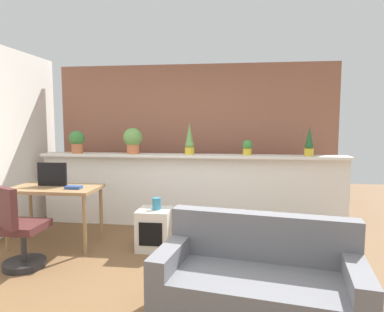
% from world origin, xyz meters
% --- Properties ---
extents(ground_plane, '(12.00, 12.00, 0.00)m').
position_xyz_m(ground_plane, '(0.00, 0.00, 0.00)').
color(ground_plane, brown).
extents(divider_wall, '(4.54, 0.16, 1.05)m').
position_xyz_m(divider_wall, '(0.00, 2.00, 0.53)').
color(divider_wall, white).
rests_on(divider_wall, ground).
extents(plant_shelf, '(4.54, 0.31, 0.04)m').
position_xyz_m(plant_shelf, '(0.00, 1.96, 1.07)').
color(plant_shelf, white).
rests_on(plant_shelf, divider_wall).
extents(brick_wall_behind, '(4.54, 0.10, 2.50)m').
position_xyz_m(brick_wall_behind, '(0.00, 2.60, 1.25)').
color(brick_wall_behind, '#935B47').
rests_on(brick_wall_behind, ground).
extents(potted_plant_0, '(0.23, 0.23, 0.35)m').
position_xyz_m(potted_plant_0, '(-1.72, 1.92, 1.28)').
color(potted_plant_0, '#C66B42').
rests_on(potted_plant_0, plant_shelf).
extents(potted_plant_1, '(0.28, 0.28, 0.39)m').
position_xyz_m(potted_plant_1, '(-0.86, 1.97, 1.31)').
color(potted_plant_1, '#C66B42').
rests_on(potted_plant_1, plant_shelf).
extents(potted_plant_2, '(0.14, 0.14, 0.47)m').
position_xyz_m(potted_plant_2, '(0.00, 1.97, 1.29)').
color(potted_plant_2, gold).
rests_on(potted_plant_2, plant_shelf).
extents(potted_plant_3, '(0.14, 0.14, 0.22)m').
position_xyz_m(potted_plant_3, '(0.84, 1.96, 1.21)').
color(potted_plant_3, gold).
rests_on(potted_plant_3, plant_shelf).
extents(potted_plant_4, '(0.13, 0.13, 0.42)m').
position_xyz_m(potted_plant_4, '(1.70, 1.95, 1.27)').
color(potted_plant_4, gold).
rests_on(potted_plant_4, plant_shelf).
extents(desk, '(1.10, 0.60, 0.75)m').
position_xyz_m(desk, '(-1.59, 0.99, 0.67)').
color(desk, '#99754C').
rests_on(desk, ground).
extents(tv_monitor, '(0.38, 0.04, 0.30)m').
position_xyz_m(tv_monitor, '(-1.66, 1.07, 0.90)').
color(tv_monitor, black).
rests_on(tv_monitor, desk).
extents(office_chair, '(0.52, 0.52, 0.91)m').
position_xyz_m(office_chair, '(-1.61, 0.27, 0.39)').
color(office_chair, '#262628').
rests_on(office_chair, ground).
extents(side_cube_shelf, '(0.40, 0.41, 0.50)m').
position_xyz_m(side_cube_shelf, '(-0.31, 1.01, 0.25)').
color(side_cube_shelf, silver).
rests_on(side_cube_shelf, ground).
extents(vase_on_shelf, '(0.11, 0.11, 0.14)m').
position_xyz_m(vase_on_shelf, '(-0.28, 1.02, 0.57)').
color(vase_on_shelf, teal).
rests_on(vase_on_shelf, side_cube_shelf).
extents(book_on_desk, '(0.20, 0.11, 0.04)m').
position_xyz_m(book_on_desk, '(-1.30, 0.92, 0.77)').
color(book_on_desk, '#2D4C8C').
rests_on(book_on_desk, desk).
extents(couch, '(1.66, 1.01, 0.80)m').
position_xyz_m(couch, '(0.85, -0.37, 0.28)').
color(couch, slate).
rests_on(couch, ground).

